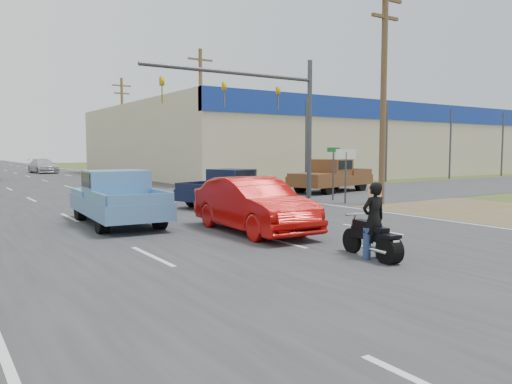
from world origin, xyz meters
TOP-DOWN VIEW (x-y plane):
  - main_road at (0.00, 40.00)m, footprint 15.00×180.00m
  - cross_road at (0.00, 18.00)m, footprint 120.00×10.00m
  - dirt_verge at (11.00, 10.00)m, footprint 8.00×18.00m
  - big_box_store at (32.00, 39.93)m, footprint 50.00×28.10m
  - utility_pole_1 at (9.50, 13.00)m, footprint 2.00×0.28m
  - utility_pole_2 at (9.50, 31.00)m, footprint 2.00×0.28m
  - utility_pole_3 at (9.50, 49.00)m, footprint 2.00×0.28m
  - tree_3 at (55.00, 70.00)m, footprint 8.40×8.40m
  - tree_5 at (30.00, 95.00)m, footprint 7.98×7.98m
  - barrel_0 at (8.00, 12.00)m, footprint 0.56×0.56m
  - barrel_1 at (8.40, 20.50)m, footprint 0.56×0.56m
  - lane_sign at (8.20, 14.00)m, footprint 1.20×0.08m
  - street_name_sign at (8.80, 15.50)m, footprint 0.80×0.08m
  - signal_mast at (5.82, 17.00)m, footprint 9.12×0.40m
  - red_convertible at (0.26, 9.60)m, footprint 1.99×5.07m
  - motorcycle at (0.51, 4.97)m, footprint 0.63×1.95m
  - rider at (0.51, 5.00)m, footprint 0.65×0.47m
  - blue_pickup at (-2.63, 13.59)m, footprint 2.41×5.56m
  - navy_pickup at (3.51, 16.38)m, footprint 5.25×3.20m
  - brown_pickup at (11.96, 19.26)m, footprint 6.23×3.61m
  - distant_car_silver at (2.52, 54.40)m, footprint 2.61×5.44m

SIDE VIEW (x-z plane):
  - dirt_verge at x=11.00m, z-range 0.00..0.01m
  - cross_road at x=0.00m, z-range 0.00..0.02m
  - main_road at x=0.00m, z-range 0.00..0.02m
  - motorcycle at x=0.51m, z-range -0.06..0.93m
  - barrel_0 at x=8.00m, z-range 0.00..1.00m
  - barrel_1 at x=8.40m, z-range 0.00..1.00m
  - distant_car_silver at x=2.52m, z-range 0.00..1.53m
  - red_convertible at x=0.26m, z-range 0.00..1.64m
  - navy_pickup at x=3.51m, z-range 0.01..1.64m
  - rider at x=0.51m, z-range 0.00..1.67m
  - blue_pickup at x=-2.63m, z-range 0.01..1.82m
  - brown_pickup at x=11.96m, z-range 0.01..1.95m
  - street_name_sign at x=8.80m, z-range 0.30..2.91m
  - lane_sign at x=8.20m, z-range 0.64..3.16m
  - big_box_store at x=32.00m, z-range 0.01..6.61m
  - signal_mast at x=5.82m, z-range 1.30..8.30m
  - utility_pole_1 at x=9.50m, z-range 0.32..10.32m
  - utility_pole_2 at x=9.50m, z-range 0.32..10.32m
  - utility_pole_3 at x=9.50m, z-range 0.32..10.32m
  - tree_5 at x=30.00m, z-range 0.94..10.82m
  - tree_3 at x=55.00m, z-range 0.99..11.39m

